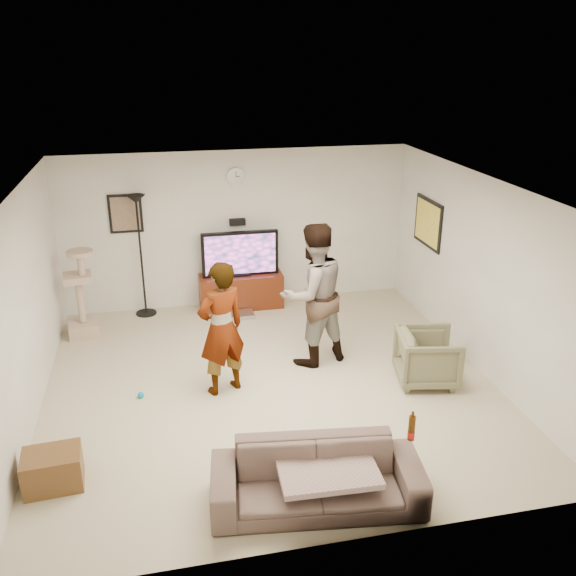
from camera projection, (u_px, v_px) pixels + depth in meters
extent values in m
cube|color=tan|center=(270.00, 384.00, 7.77)|extent=(5.50, 5.50, 0.02)
cube|color=silver|center=(268.00, 187.00, 6.84)|extent=(5.50, 5.50, 0.02)
cube|color=beige|center=(237.00, 229.00, 9.80)|extent=(5.50, 0.04, 2.50)
cube|color=beige|center=(334.00, 419.00, 4.80)|extent=(5.50, 0.04, 2.50)
cube|color=beige|center=(24.00, 311.00, 6.76)|extent=(0.04, 5.50, 2.50)
cube|color=beige|center=(480.00, 274.00, 7.85)|extent=(0.04, 5.50, 2.50)
cylinder|color=silver|center=(236.00, 176.00, 9.46)|extent=(0.26, 0.04, 0.26)
cube|color=black|center=(237.00, 222.00, 9.70)|extent=(0.25, 0.10, 0.10)
cube|color=brown|center=(126.00, 214.00, 9.32)|extent=(0.42, 0.03, 0.52)
cube|color=gold|center=(428.00, 223.00, 9.21)|extent=(0.03, 0.78, 0.62)
cube|color=#45190A|center=(241.00, 291.00, 9.94)|extent=(1.33, 0.45, 0.55)
cube|color=#B3B3B6|center=(241.00, 315.00, 9.65)|extent=(0.40, 0.30, 0.07)
cube|color=black|center=(240.00, 254.00, 9.70)|extent=(1.22, 0.08, 0.72)
cube|color=#F956CA|center=(240.00, 254.00, 9.66)|extent=(1.12, 0.01, 0.63)
cylinder|color=black|center=(141.00, 257.00, 9.43)|extent=(0.32, 0.32, 1.92)
cube|color=tan|center=(79.00, 293.00, 8.83)|extent=(0.47, 0.47, 1.32)
imported|color=#949494|center=(221.00, 329.00, 7.30)|extent=(0.72, 0.61, 1.68)
imported|color=#3451A1|center=(313.00, 295.00, 7.98)|extent=(1.11, 0.98, 1.92)
imported|color=brown|center=(317.00, 478.00, 5.63)|extent=(2.02, 0.99, 0.57)
cube|color=tan|center=(327.00, 468.00, 5.61)|extent=(0.93, 0.74, 0.06)
cylinder|color=#402104|center=(412.00, 428.00, 5.66)|extent=(0.06, 0.06, 0.25)
imported|color=#626246|center=(427.00, 357.00, 7.69)|extent=(0.87, 0.85, 0.67)
cube|color=#55381C|center=(53.00, 469.00, 5.90)|extent=(0.57, 0.45, 0.36)
sphere|color=#048CAA|center=(141.00, 395.00, 7.43)|extent=(0.08, 0.08, 0.08)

